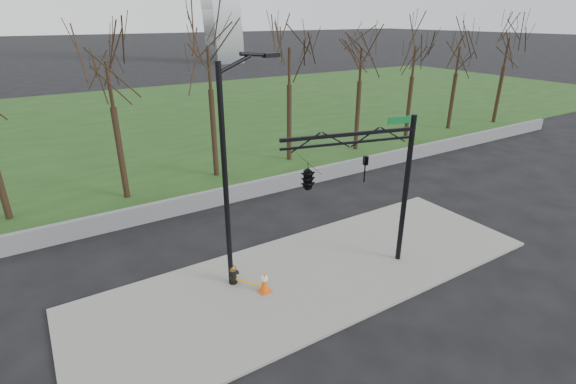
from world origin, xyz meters
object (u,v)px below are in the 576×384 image
fire_hydrant (233,274)px  street_light (230,164)px  traffic_signal_mast (328,174)px  traffic_cone (265,282)px

fire_hydrant → street_light: street_light is taller
street_light → traffic_signal_mast: (3.11, -1.29, -0.55)m
street_light → traffic_signal_mast: bearing=-30.1°
fire_hydrant → traffic_cone: fire_hydrant is taller
street_light → traffic_signal_mast: 3.41m
fire_hydrant → traffic_signal_mast: 5.08m
traffic_cone → street_light: 4.39m
traffic_cone → traffic_signal_mast: (2.55, -0.16, 3.66)m
traffic_cone → street_light: size_ratio=0.09×
traffic_signal_mast → traffic_cone: bearing=-169.9°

